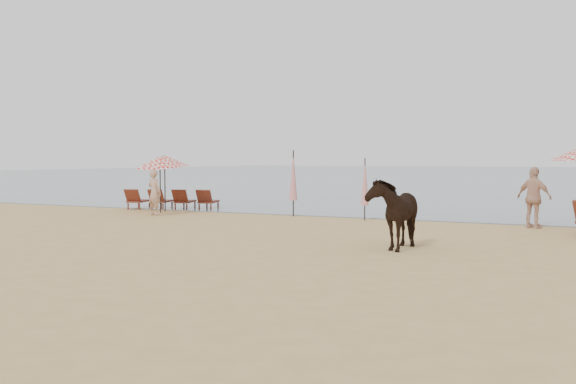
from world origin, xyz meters
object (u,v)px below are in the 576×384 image
umbrella_closed_right (365,182)px  beachgoer_right_b (534,198)px  umbrella_open_left_b (160,162)px  cow (394,213)px  umbrella_closed_left (293,176)px  lounger_cluster_left (172,200)px  umbrella_open_left_a (165,161)px  beachgoer_left (154,192)px

umbrella_closed_right → beachgoer_right_b: size_ratio=1.14×
umbrella_open_left_b → cow: bearing=-16.1°
umbrella_closed_right → umbrella_closed_left: bearing=172.7°
lounger_cluster_left → umbrella_closed_left: (5.48, -0.65, 1.01)m
umbrella_open_left_a → beachgoer_right_b: (12.84, -0.21, -1.02)m
beachgoer_right_b → beachgoer_left: bearing=31.3°
umbrella_open_left_b → umbrella_closed_left: bearing=19.6°
umbrella_open_left_b → umbrella_closed_right: size_ratio=1.08×
lounger_cluster_left → umbrella_open_left_a: umbrella_open_left_a is taller
cow → beachgoer_left: size_ratio=1.16×
umbrella_open_left_a → cow: (10.44, -5.81, -1.11)m
umbrella_closed_right → beachgoer_right_b: 5.03m
umbrella_open_left_a → umbrella_closed_right: size_ratio=1.06×
umbrella_open_left_a → cow: umbrella_open_left_a is taller
umbrella_closed_left → cow: umbrella_closed_left is taller
lounger_cluster_left → umbrella_open_left_a: bearing=-86.9°
lounger_cluster_left → cow: 12.66m
umbrella_closed_left → beachgoer_right_b: bearing=-3.1°
lounger_cluster_left → umbrella_closed_right: bearing=-24.1°
beachgoer_left → umbrella_open_left_b: bearing=-50.4°
umbrella_open_left_b → beachgoer_left: umbrella_open_left_b is taller
umbrella_closed_right → umbrella_open_left_a: bearing=179.0°
umbrella_open_left_b → cow: umbrella_open_left_b is taller
umbrella_closed_left → umbrella_closed_right: (2.66, -0.34, -0.17)m
umbrella_open_left_a → umbrella_closed_left: 5.19m
umbrella_closed_right → cow: (2.62, -5.68, -0.44)m
umbrella_open_left_a → beachgoer_left: umbrella_open_left_a is taller
umbrella_open_left_a → beachgoer_left: 2.01m
umbrella_open_left_b → umbrella_closed_left: size_ratio=0.95×
lounger_cluster_left → umbrella_closed_right: 8.24m
umbrella_open_left_a → umbrella_closed_left: size_ratio=0.93×
lounger_cluster_left → umbrella_open_left_b: umbrella_open_left_b is taller
umbrella_open_left_b → beachgoer_left: bearing=-51.9°
umbrella_closed_left → umbrella_closed_right: bearing=-7.3°
umbrella_open_left_b → umbrella_closed_left: 5.05m
beachgoer_right_b → umbrella_open_left_a: bearing=24.1°
lounger_cluster_left → umbrella_closed_left: 5.61m
umbrella_open_left_b → beachgoer_left: size_ratio=1.34×
umbrella_open_left_b → cow: 11.57m
cow → beachgoer_left: bearing=154.6°
cow → umbrella_closed_right: bearing=113.1°
umbrella_open_left_b → umbrella_closed_right: bearing=14.1°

